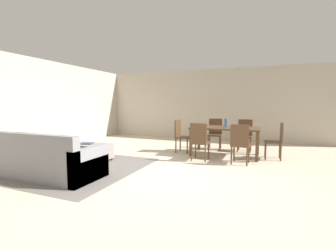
{
  "coord_description": "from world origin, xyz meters",
  "views": [
    {
      "loc": [
        1.68,
        -4.04,
        1.38
      ],
      "look_at": [
        -0.59,
        1.57,
        0.84
      ],
      "focal_mm": 25.09,
      "sensor_mm": 36.0,
      "label": 1
    }
  ],
  "objects_px": {
    "dining_chair_far_right": "(245,133)",
    "vase_centerpiece": "(226,123)",
    "dining_chair_near_left": "(199,140)",
    "dining_chair_head_west": "(181,134)",
    "dining_chair_far_left": "(215,132)",
    "dining_table": "(225,130)",
    "ottoman_table": "(90,151)",
    "dining_chair_head_east": "(277,139)",
    "book_on_ottoman": "(87,143)",
    "couch": "(44,161)",
    "dining_chair_near_right": "(240,142)"
  },
  "relations": [
    {
      "from": "dining_chair_far_right",
      "to": "vase_centerpiece",
      "type": "distance_m",
      "value": 1.01
    },
    {
      "from": "dining_chair_near_left",
      "to": "vase_centerpiece",
      "type": "bearing_deg",
      "value": 59.45
    },
    {
      "from": "dining_chair_near_left",
      "to": "dining_chair_head_west",
      "type": "relative_size",
      "value": 1.0
    },
    {
      "from": "dining_chair_far_left",
      "to": "vase_centerpiece",
      "type": "xyz_separation_m",
      "value": [
        0.45,
        -0.85,
        0.36
      ]
    },
    {
      "from": "dining_table",
      "to": "ottoman_table",
      "type": "bearing_deg",
      "value": -148.22
    },
    {
      "from": "ottoman_table",
      "to": "dining_chair_near_left",
      "type": "relative_size",
      "value": 1.09
    },
    {
      "from": "dining_chair_head_east",
      "to": "book_on_ottoman",
      "type": "xyz_separation_m",
      "value": [
        -4.27,
        -1.87,
        -0.1
      ]
    },
    {
      "from": "couch",
      "to": "ottoman_table",
      "type": "relative_size",
      "value": 2.23
    },
    {
      "from": "dining_chair_far_right",
      "to": "dining_chair_head_east",
      "type": "height_order",
      "value": "same"
    },
    {
      "from": "dining_chair_near_left",
      "to": "couch",
      "type": "bearing_deg",
      "value": -136.97
    },
    {
      "from": "dining_chair_far_right",
      "to": "dining_chair_head_west",
      "type": "relative_size",
      "value": 1.0
    },
    {
      "from": "dining_chair_head_east",
      "to": "vase_centerpiece",
      "type": "bearing_deg",
      "value": -179.21
    },
    {
      "from": "dining_chair_far_left",
      "to": "dining_chair_far_right",
      "type": "xyz_separation_m",
      "value": [
        0.87,
        -0.01,
        0.0
      ]
    },
    {
      "from": "dining_chair_far_left",
      "to": "book_on_ottoman",
      "type": "relative_size",
      "value": 3.54
    },
    {
      "from": "dining_chair_near_right",
      "to": "couch",
      "type": "bearing_deg",
      "value": -145.84
    },
    {
      "from": "dining_table",
      "to": "couch",
      "type": "bearing_deg",
      "value": -133.04
    },
    {
      "from": "ottoman_table",
      "to": "dining_chair_far_left",
      "type": "relative_size",
      "value": 1.09
    },
    {
      "from": "couch",
      "to": "dining_chair_far_left",
      "type": "height_order",
      "value": "dining_chair_far_left"
    },
    {
      "from": "dining_chair_near_left",
      "to": "ottoman_table",
      "type": "bearing_deg",
      "value": -158.47
    },
    {
      "from": "dining_chair_head_west",
      "to": "dining_chair_head_east",
      "type": "bearing_deg",
      "value": 1.17
    },
    {
      "from": "dining_table",
      "to": "dining_chair_head_west",
      "type": "height_order",
      "value": "dining_chair_head_west"
    },
    {
      "from": "dining_chair_head_west",
      "to": "book_on_ottoman",
      "type": "height_order",
      "value": "dining_chair_head_west"
    },
    {
      "from": "dining_table",
      "to": "dining_chair_far_left",
      "type": "height_order",
      "value": "dining_chair_far_left"
    },
    {
      "from": "dining_chair_near_right",
      "to": "vase_centerpiece",
      "type": "bearing_deg",
      "value": 117.36
    },
    {
      "from": "dining_chair_head_east",
      "to": "book_on_ottoman",
      "type": "height_order",
      "value": "dining_chair_head_east"
    },
    {
      "from": "dining_chair_head_west",
      "to": "book_on_ottoman",
      "type": "distance_m",
      "value": 2.54
    },
    {
      "from": "dining_chair_far_left",
      "to": "dining_chair_head_west",
      "type": "distance_m",
      "value": 1.2
    },
    {
      "from": "couch",
      "to": "dining_chair_head_west",
      "type": "xyz_separation_m",
      "value": [
        1.7,
        3.11,
        0.23
      ]
    },
    {
      "from": "couch",
      "to": "vase_centerpiece",
      "type": "distance_m",
      "value": 4.36
    },
    {
      "from": "couch",
      "to": "vase_centerpiece",
      "type": "relative_size",
      "value": 9.55
    },
    {
      "from": "couch",
      "to": "dining_chair_head_east",
      "type": "bearing_deg",
      "value": 37.01
    },
    {
      "from": "dining_chair_far_right",
      "to": "dining_chair_far_left",
      "type": "bearing_deg",
      "value": 179.38
    },
    {
      "from": "dining_chair_near_left",
      "to": "dining_chair_head_east",
      "type": "xyz_separation_m",
      "value": [
        1.74,
        0.87,
        0.0
      ]
    },
    {
      "from": "dining_chair_head_east",
      "to": "vase_centerpiece",
      "type": "height_order",
      "value": "vase_centerpiece"
    },
    {
      "from": "dining_chair_near_right",
      "to": "book_on_ottoman",
      "type": "relative_size",
      "value": 3.54
    },
    {
      "from": "dining_chair_far_right",
      "to": "dining_chair_head_west",
      "type": "height_order",
      "value": "same"
    },
    {
      "from": "dining_table",
      "to": "dining_chair_far_left",
      "type": "relative_size",
      "value": 1.91
    },
    {
      "from": "dining_chair_far_left",
      "to": "dining_chair_head_west",
      "type": "xyz_separation_m",
      "value": [
        -0.81,
        -0.88,
        0.0
      ]
    },
    {
      "from": "dining_chair_near_right",
      "to": "dining_chair_head_east",
      "type": "bearing_deg",
      "value": 46.99
    },
    {
      "from": "couch",
      "to": "vase_centerpiece",
      "type": "bearing_deg",
      "value": 46.76
    },
    {
      "from": "dining_table",
      "to": "dining_chair_far_left",
      "type": "bearing_deg",
      "value": 116.47
    },
    {
      "from": "dining_chair_near_right",
      "to": "dining_chair_head_west",
      "type": "xyz_separation_m",
      "value": [
        -1.69,
        0.81,
        0.0
      ]
    },
    {
      "from": "couch",
      "to": "dining_chair_far_right",
      "type": "distance_m",
      "value": 5.23
    },
    {
      "from": "ottoman_table",
      "to": "dining_chair_far_right",
      "type": "xyz_separation_m",
      "value": [
        3.39,
        2.67,
        0.29
      ]
    },
    {
      "from": "dining_chair_head_west",
      "to": "vase_centerpiece",
      "type": "bearing_deg",
      "value": 1.54
    },
    {
      "from": "dining_chair_far_right",
      "to": "dining_chair_head_east",
      "type": "xyz_separation_m",
      "value": [
        0.81,
        -0.82,
        0.0
      ]
    },
    {
      "from": "dining_table",
      "to": "dining_chair_head_east",
      "type": "distance_m",
      "value": 1.27
    },
    {
      "from": "dining_chair_near_left",
      "to": "vase_centerpiece",
      "type": "xyz_separation_m",
      "value": [
        0.5,
        0.86,
        0.36
      ]
    },
    {
      "from": "ottoman_table",
      "to": "dining_chair_head_east",
      "type": "height_order",
      "value": "dining_chair_head_east"
    },
    {
      "from": "couch",
      "to": "dining_chair_near_right",
      "type": "bearing_deg",
      "value": 34.16
    }
  ]
}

